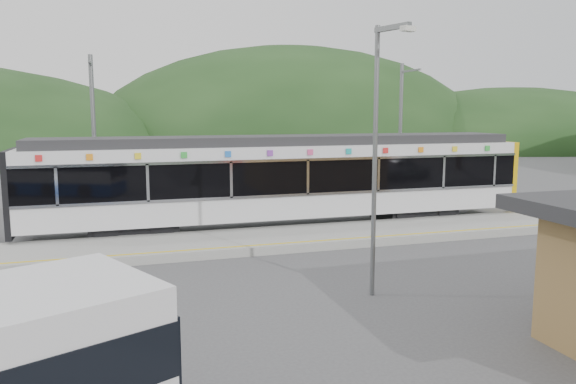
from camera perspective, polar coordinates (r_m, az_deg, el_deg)
name	(u,v)px	position (r m, az deg, el deg)	size (l,w,h in m)	color
ground	(330,265)	(17.59, 4.26, -7.41)	(120.00, 120.00, 0.00)	#4C4C4F
hills	(418,222)	(24.90, 13.09, -2.98)	(146.00, 149.00, 26.00)	#1E3D19
platform	(297,238)	(20.57, 0.88, -4.67)	(26.00, 3.20, 0.30)	#9E9E99
yellow_line	(308,241)	(19.33, 2.08, -5.04)	(26.00, 0.10, 0.01)	yellow
train	(285,177)	(22.89, -0.35, 1.50)	(20.44, 3.01, 3.74)	black
catenary_mast_west	(94,138)	(24.35, -19.09, 5.20)	(0.18, 1.80, 7.00)	slate
catenary_mast_east	(401,134)	(27.72, 11.37, 5.78)	(0.18, 1.80, 7.00)	slate
lamp_post	(378,139)	(14.10, 9.09, 5.30)	(0.43, 1.21, 6.79)	slate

